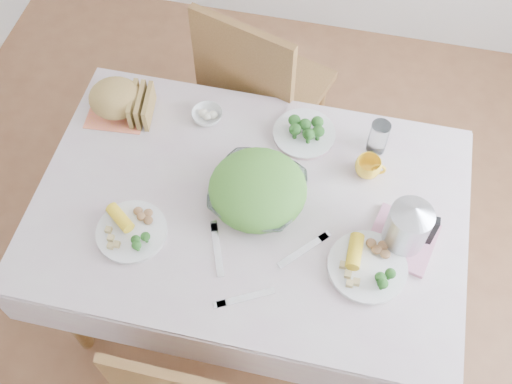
% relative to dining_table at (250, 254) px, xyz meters
% --- Properties ---
extents(floor, '(3.60, 3.60, 0.00)m').
position_rel_dining_table_xyz_m(floor, '(0.00, 0.00, -0.38)').
color(floor, brown).
rests_on(floor, ground).
extents(dining_table, '(1.40, 0.90, 0.75)m').
position_rel_dining_table_xyz_m(dining_table, '(0.00, 0.00, 0.00)').
color(dining_table, brown).
rests_on(dining_table, floor).
extents(tablecloth, '(1.50, 1.00, 0.01)m').
position_rel_dining_table_xyz_m(tablecloth, '(0.00, 0.00, 0.38)').
color(tablecloth, beige).
rests_on(tablecloth, dining_table).
extents(chair_far, '(0.59, 0.59, 1.04)m').
position_rel_dining_table_xyz_m(chair_far, '(-0.09, 0.77, 0.09)').
color(chair_far, brown).
rests_on(chair_far, floor).
extents(salad_bowl, '(0.36, 0.36, 0.08)m').
position_rel_dining_table_xyz_m(salad_bowl, '(0.02, 0.03, 0.43)').
color(salad_bowl, white).
rests_on(salad_bowl, tablecloth).
extents(dinner_plate_left, '(0.33, 0.33, 0.02)m').
position_rel_dining_table_xyz_m(dinner_plate_left, '(-0.36, -0.20, 0.40)').
color(dinner_plate_left, white).
rests_on(dinner_plate_left, tablecloth).
extents(dinner_plate_right, '(0.34, 0.34, 0.02)m').
position_rel_dining_table_xyz_m(dinner_plate_right, '(0.43, -0.15, 0.40)').
color(dinner_plate_right, white).
rests_on(dinner_plate_right, tablecloth).
extents(broccoli_plate, '(0.31, 0.31, 0.02)m').
position_rel_dining_table_xyz_m(broccoli_plate, '(0.13, 0.34, 0.40)').
color(broccoli_plate, beige).
rests_on(broccoli_plate, tablecloth).
extents(napkin, '(0.24, 0.24, 0.00)m').
position_rel_dining_table_xyz_m(napkin, '(-0.59, 0.31, 0.39)').
color(napkin, '#EC7752').
rests_on(napkin, tablecloth).
extents(bread_loaf, '(0.24, 0.24, 0.12)m').
position_rel_dining_table_xyz_m(bread_loaf, '(-0.59, 0.31, 0.45)').
color(bread_loaf, olive).
rests_on(bread_loaf, napkin).
extents(fruit_bowl, '(0.14, 0.14, 0.04)m').
position_rel_dining_table_xyz_m(fruit_bowl, '(-0.24, 0.34, 0.41)').
color(fruit_bowl, white).
rests_on(fruit_bowl, tablecloth).
extents(yellow_mug, '(0.10, 0.10, 0.07)m').
position_rel_dining_table_xyz_m(yellow_mug, '(0.38, 0.22, 0.42)').
color(yellow_mug, yellow).
rests_on(yellow_mug, tablecloth).
extents(glass_tumbler, '(0.07, 0.07, 0.13)m').
position_rel_dining_table_xyz_m(glass_tumbler, '(0.40, 0.34, 0.45)').
color(glass_tumbler, white).
rests_on(glass_tumbler, tablecloth).
extents(pink_tray, '(0.25, 0.25, 0.02)m').
position_rel_dining_table_xyz_m(pink_tray, '(0.53, -0.03, 0.40)').
color(pink_tray, '#CA7B96').
rests_on(pink_tray, tablecloth).
extents(electric_kettle, '(0.19, 0.19, 0.20)m').
position_rel_dining_table_xyz_m(electric_kettle, '(0.53, -0.03, 0.51)').
color(electric_kettle, '#B2B5BA').
rests_on(electric_kettle, pink_tray).
extents(fork_left, '(0.10, 0.19, 0.00)m').
position_rel_dining_table_xyz_m(fork_left, '(-0.06, -0.19, 0.39)').
color(fork_left, silver).
rests_on(fork_left, tablecloth).
extents(fork_right, '(0.15, 0.17, 0.00)m').
position_rel_dining_table_xyz_m(fork_right, '(0.22, -0.13, 0.39)').
color(fork_right, silver).
rests_on(fork_right, tablecloth).
extents(knife, '(0.18, 0.11, 0.00)m').
position_rel_dining_table_xyz_m(knife, '(0.07, -0.34, 0.39)').
color(knife, silver).
rests_on(knife, tablecloth).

